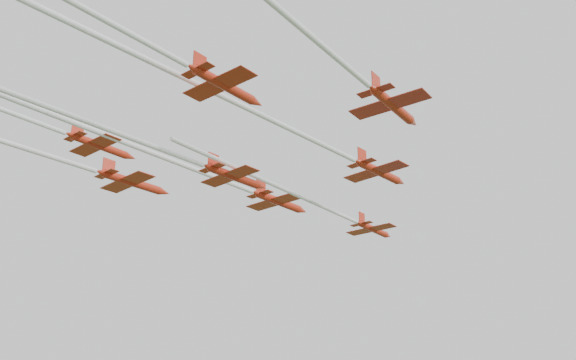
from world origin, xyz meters
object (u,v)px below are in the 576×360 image
at_px(jet_lead, 333,211).
at_px(jet_row4_left, 3,110).
at_px(jet_row4_right, 139,38).
at_px(jet_row3_left, 51,157).
at_px(jet_row2_left, 192,168).
at_px(jet_row2_right, 307,137).
at_px(jet_row3_right, 301,28).
at_px(jet_row3_mid, 173,154).

distance_m(jet_lead, jet_row4_left, 46.85).
distance_m(jet_lead, jet_row4_right, 47.25).
distance_m(jet_row3_left, jet_row4_right, 33.84).
relative_size(jet_lead, jet_row4_left, 0.97).
distance_m(jet_row4_left, jet_row4_right, 24.49).
bearing_deg(jet_row4_left, jet_row3_left, 126.82).
bearing_deg(jet_row2_left, jet_row2_right, 8.05).
relative_size(jet_row2_right, jet_row3_right, 0.89).
bearing_deg(jet_row3_left, jet_row3_right, 1.14).
height_order(jet_row3_left, jet_row3_mid, jet_row3_left).
xyz_separation_m(jet_row2_left, jet_row3_mid, (4.36, -11.45, -3.30)).
relative_size(jet_row3_right, jet_row4_right, 1.45).
distance_m(jet_row2_left, jet_row3_right, 34.99).
distance_m(jet_row3_left, jet_row3_mid, 19.60).
xyz_separation_m(jet_lead, jet_row4_right, (-1.64, -47.21, 1.05)).
bearing_deg(jet_row2_left, jet_row4_left, -97.27).
distance_m(jet_row3_right, jet_row4_right, 14.14).
bearing_deg(jet_row2_left, jet_row4_right, -49.25).
height_order(jet_row3_mid, jet_row4_right, jet_row4_right).
relative_size(jet_row3_left, jet_row4_left, 1.07).
relative_size(jet_row2_left, jet_row2_right, 1.14).
xyz_separation_m(jet_row2_right, jet_row4_right, (-5.20, -26.95, -1.56)).
bearing_deg(jet_row3_right, jet_row2_left, 149.17).
distance_m(jet_row3_left, jet_row4_left, 12.90).
height_order(jet_row3_mid, jet_row4_left, jet_row4_left).
height_order(jet_lead, jet_row3_mid, jet_lead).
distance_m(jet_row2_left, jet_row4_left, 24.97).
bearing_deg(jet_row3_mid, jet_row3_left, -163.27).
xyz_separation_m(jet_row3_mid, jet_row3_right, (20.89, -12.78, 3.30)).
height_order(jet_row2_right, jet_row4_right, jet_row2_right).
height_order(jet_row3_right, jet_row4_left, jet_row3_right).
bearing_deg(jet_row2_left, jet_row3_right, -25.58).
xyz_separation_m(jet_row2_left, jet_row2_right, (17.68, -3.18, 0.05)).
bearing_deg(jet_lead, jet_row4_left, -106.43).
xyz_separation_m(jet_row3_right, jet_row4_left, (-36.00, 1.70, 0.00)).
height_order(jet_row2_left, jet_row3_mid, jet_row2_left).
distance_m(jet_lead, jet_row3_mid, 30.17).
relative_size(jet_lead, jet_row2_right, 0.83).
distance_m(jet_row2_left, jet_row3_mid, 12.69).
height_order(jet_row3_left, jet_row4_left, jet_row3_left).
bearing_deg(jet_row2_right, jet_row3_left, -147.53).
distance_m(jet_row2_right, jet_row4_right, 27.49).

